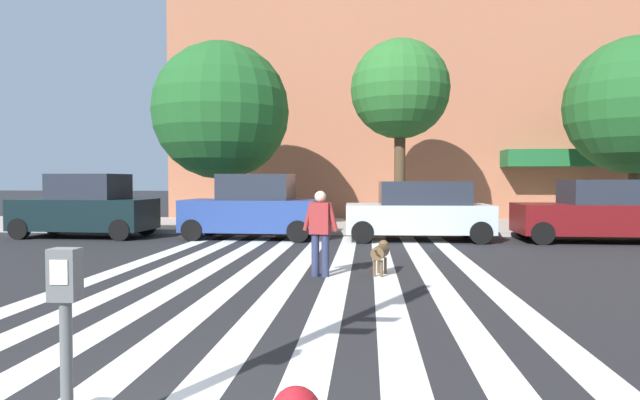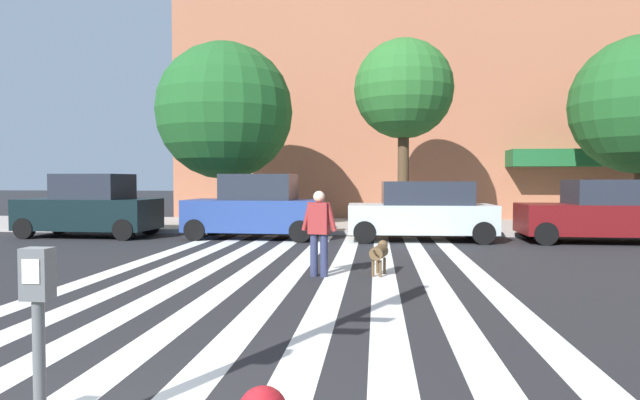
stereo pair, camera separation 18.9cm
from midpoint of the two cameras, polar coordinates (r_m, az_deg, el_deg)
The scene contains 13 objects.
ground_plane at distance 10.97m, azimuth -4.81°, elevation -7.59°, with size 160.00×160.00×0.00m, color #232326.
sidewalk_far at distance 21.21m, azimuth 0.01°, elevation -2.68°, with size 80.00×6.00×0.15m, color #A19992.
crosswalk_stripes at distance 10.92m, azimuth -3.25°, elevation -7.61°, with size 7.65×14.21×0.01m.
parking_meter_second_along at distance 3.10m, azimuth -26.66°, elevation -13.38°, with size 0.14×0.11×1.36m.
parked_car_near_curb at distance 19.14m, azimuth -23.55°, elevation -0.74°, with size 4.34×2.13×2.04m.
parked_car_behind_first at distance 17.21m, azimuth -7.36°, elevation -0.86°, with size 4.27×2.03×2.03m.
parked_car_third_in_line at distance 16.88m, azimuth 10.03°, elevation -1.16°, with size 4.40×2.15×1.80m.
parked_car_fourth_in_line at distance 18.14m, azimuth 27.08°, elevation -1.16°, with size 4.79×2.11×1.86m.
street_tree_nearest at distance 20.11m, azimuth -10.59°, elevation 9.12°, with size 4.90×4.90×6.62m.
street_tree_middle at distance 19.93m, azimuth 8.11°, elevation 11.30°, with size 3.52×3.52×6.69m.
street_tree_further at distance 22.10m, azimuth 29.90°, elevation 8.54°, with size 4.77×4.77×6.67m.
pedestrian_dog_walker at distance 10.38m, azimuth -0.49°, elevation -2.98°, with size 0.71×0.32×1.64m.
dog_on_leash at distance 10.70m, azimuth 5.85°, elevation -5.44°, with size 0.39×0.96×0.65m.
Camera 1 is at (1.76, -3.26, 1.85)m, focal length 30.59 mm.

